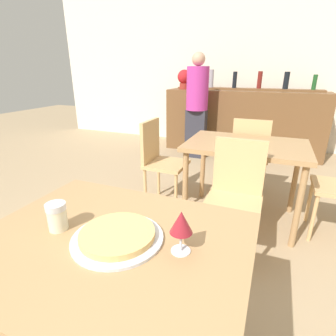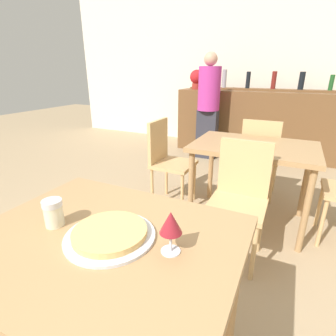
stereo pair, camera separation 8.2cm
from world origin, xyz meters
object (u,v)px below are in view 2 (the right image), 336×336
at_px(pizza_tray, 110,234).
at_px(cheese_shaker, 53,213).
at_px(chair_far_side_left, 167,157).
at_px(person_standing, 208,104).
at_px(chair_far_side_back, 260,154).
at_px(wine_glass, 171,224).
at_px(chair_far_side_front, 240,193).
at_px(potted_plant, 197,78).

distance_m(pizza_tray, cheese_shaker, 0.26).
distance_m(chair_far_side_left, person_standing, 1.76).
relative_size(chair_far_side_back, person_standing, 0.55).
xyz_separation_m(cheese_shaker, wine_glass, (0.50, 0.05, 0.06)).
distance_m(chair_far_side_front, person_standing, 2.48).
bearing_deg(pizza_tray, cheese_shaker, -174.03).
bearing_deg(chair_far_side_front, chair_far_side_left, 147.91).
bearing_deg(wine_glass, chair_far_side_back, 88.85).
height_order(pizza_tray, potted_plant, potted_plant).
height_order(pizza_tray, cheese_shaker, cheese_shaker).
distance_m(chair_far_side_left, pizza_tray, 1.79).
bearing_deg(chair_far_side_back, cheese_shaker, 76.32).
xyz_separation_m(chair_far_side_back, potted_plant, (-1.36, 1.71, 0.71)).
xyz_separation_m(chair_far_side_left, wine_glass, (0.81, -1.64, 0.36)).
distance_m(chair_far_side_back, potted_plant, 2.30).
bearing_deg(person_standing, chair_far_side_front, -66.80).
distance_m(chair_far_side_back, chair_far_side_left, 1.01).
distance_m(chair_far_side_front, potted_plant, 3.18).
relative_size(pizza_tray, cheese_shaker, 3.03).
relative_size(wine_glass, potted_plant, 0.48).
height_order(cheese_shaker, wine_glass, wine_glass).
bearing_deg(chair_far_side_left, chair_far_side_back, -57.91).
height_order(chair_far_side_front, chair_far_side_back, same).
relative_size(cheese_shaker, wine_glass, 0.71).
xyz_separation_m(person_standing, potted_plant, (-0.40, 0.53, 0.36)).
distance_m(cheese_shaker, potted_plant, 4.05).
distance_m(chair_far_side_front, wine_glass, 1.17).
relative_size(chair_far_side_left, cheese_shaker, 7.90).
height_order(chair_far_side_front, wine_glass, wine_glass).
bearing_deg(potted_plant, chair_far_side_front, -63.89).
xyz_separation_m(chair_far_side_front, wine_glass, (-0.04, -1.11, 0.36)).
bearing_deg(wine_glass, chair_far_side_left, 116.30).
relative_size(chair_far_side_back, chair_far_side_left, 1.00).
relative_size(chair_far_side_left, potted_plant, 2.73).
distance_m(chair_far_side_left, wine_glass, 1.87).
distance_m(cheese_shaker, wine_glass, 0.51).
bearing_deg(wine_glass, cheese_shaker, -173.95).
height_order(chair_far_side_back, wine_glass, wine_glass).
xyz_separation_m(chair_far_side_left, person_standing, (-0.11, 1.72, 0.36)).
distance_m(chair_far_side_left, potted_plant, 2.41).
height_order(person_standing, potted_plant, person_standing).
distance_m(chair_far_side_back, person_standing, 1.57).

